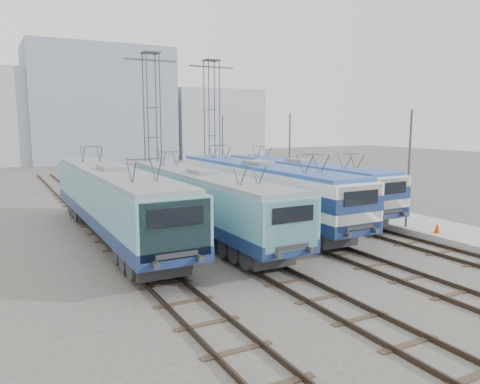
% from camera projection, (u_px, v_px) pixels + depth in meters
% --- Properties ---
extents(ground, '(160.00, 160.00, 0.00)m').
position_uv_depth(ground, '(306.00, 261.00, 21.39)').
color(ground, '#514C47').
extents(platform, '(4.00, 70.00, 0.30)m').
position_uv_depth(platform, '(355.00, 210.00, 33.12)').
color(platform, '#9E9E99').
rests_on(platform, ground).
extents(locomotive_far_left, '(2.97, 18.78, 3.53)m').
position_uv_depth(locomotive_far_left, '(115.00, 198.00, 24.62)').
color(locomotive_far_left, navy).
rests_on(locomotive_far_left, ground).
extents(locomotive_center_left, '(2.75, 17.34, 3.26)m').
position_uv_depth(locomotive_center_left, '(204.00, 199.00, 25.50)').
color(locomotive_center_left, navy).
rests_on(locomotive_center_left, ground).
extents(locomotive_center_right, '(2.89, 18.30, 3.44)m').
position_uv_depth(locomotive_center_right, '(260.00, 187.00, 29.01)').
color(locomotive_center_right, navy).
rests_on(locomotive_center_right, ground).
extents(locomotive_far_right, '(2.74, 17.34, 3.26)m').
position_uv_depth(locomotive_far_right, '(301.00, 181.00, 32.80)').
color(locomotive_far_right, navy).
rests_on(locomotive_far_right, ground).
extents(catenary_tower_west, '(4.50, 1.20, 12.00)m').
position_uv_depth(catenary_tower_west, '(152.00, 118.00, 39.55)').
color(catenary_tower_west, '#3F4247').
rests_on(catenary_tower_west, ground).
extents(catenary_tower_east, '(4.50, 1.20, 12.00)m').
position_uv_depth(catenary_tower_east, '(212.00, 118.00, 44.34)').
color(catenary_tower_east, '#3F4247').
rests_on(catenary_tower_east, ground).
extents(mast_front, '(0.12, 0.12, 7.00)m').
position_uv_depth(mast_front, '(409.00, 172.00, 26.65)').
color(mast_front, '#3F4247').
rests_on(mast_front, ground).
extents(mast_mid, '(0.12, 0.12, 7.00)m').
position_uv_depth(mast_mid, '(289.00, 158.00, 37.09)').
color(mast_mid, '#3F4247').
rests_on(mast_mid, ground).
extents(mast_rear, '(0.12, 0.12, 7.00)m').
position_uv_depth(mast_rear, '(223.00, 150.00, 47.53)').
color(mast_rear, '#3F4247').
rests_on(mast_rear, ground).
extents(safety_cone, '(0.32, 0.32, 0.59)m').
position_uv_depth(safety_cone, '(437.00, 228.00, 25.52)').
color(safety_cone, red).
rests_on(safety_cone, platform).
extents(building_center, '(22.00, 14.00, 18.00)m').
position_uv_depth(building_center, '(99.00, 105.00, 75.89)').
color(building_center, gray).
rests_on(building_center, ground).
extents(building_east, '(16.00, 12.00, 12.00)m').
position_uv_depth(building_east, '(211.00, 124.00, 85.72)').
color(building_east, '#9FA8B0').
rests_on(building_east, ground).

